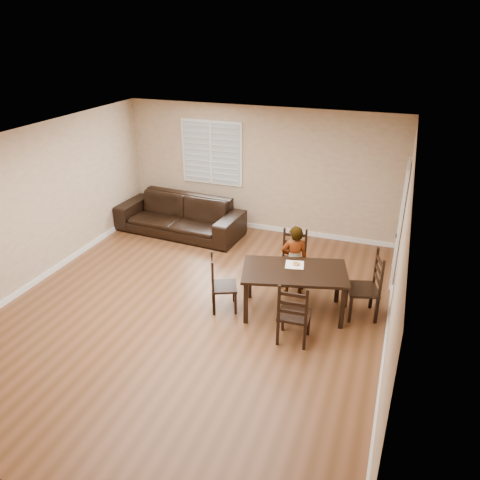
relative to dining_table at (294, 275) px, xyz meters
name	(u,v)px	position (x,y,z in m)	size (l,w,h in m)	color
ground	(194,309)	(-1.52, -0.48, -0.66)	(7.00, 7.00, 0.00)	brown
room	(196,201)	(-1.49, -0.31, 1.14)	(6.04, 7.04, 2.72)	tan
dining_table	(294,275)	(0.00, 0.00, 0.00)	(1.78, 1.27, 0.75)	black
chair_near	(294,258)	(-0.24, 0.99, -0.22)	(0.50, 0.48, 0.98)	black
chair_far	(293,318)	(0.19, -0.83, -0.22)	(0.47, 0.44, 0.99)	black
chair_left	(217,286)	(-1.17, -0.32, -0.24)	(0.54, 0.55, 0.94)	black
chair_right	(371,288)	(1.15, 0.31, -0.17)	(0.57, 0.60, 1.09)	black
child	(294,261)	(-0.14, 0.56, -0.04)	(0.45, 0.30, 1.24)	gray
napkin	(295,265)	(-0.04, 0.18, 0.09)	(0.28, 0.28, 0.00)	white
donut	(296,263)	(-0.03, 0.18, 0.11)	(0.11, 0.11, 0.04)	#C78147
sofa	(180,216)	(-3.09, 2.21, -0.26)	(2.76, 1.08, 0.81)	black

